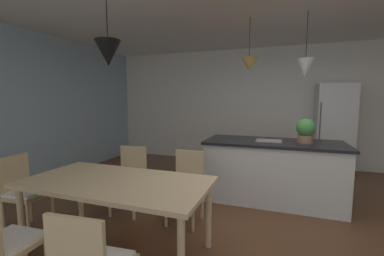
{
  "coord_description": "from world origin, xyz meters",
  "views": [
    {
      "loc": [
        0.04,
        -2.83,
        1.51
      ],
      "look_at": [
        -1.0,
        0.1,
        1.15
      ],
      "focal_mm": 23.22,
      "sensor_mm": 36.0,
      "label": 1
    }
  ],
  "objects": [
    {
      "name": "pendant_over_island_main",
      "position": [
        -0.41,
        0.97,
        2.03
      ],
      "size": [
        0.24,
        0.24,
        0.76
      ],
      "color": "black"
    },
    {
      "name": "chair_far_right",
      "position": [
        -1.02,
        -0.06,
        0.47
      ],
      "size": [
        0.41,
        0.41,
        0.87
      ],
      "color": "tan",
      "rests_on": "ground_plane"
    },
    {
      "name": "wall_back_kitchen",
      "position": [
        0.0,
        3.26,
        1.35
      ],
      "size": [
        10.0,
        0.12,
        2.7
      ],
      "primitive_type": "cube",
      "color": "white",
      "rests_on": "ground_plane"
    },
    {
      "name": "window_wall_left_glazing",
      "position": [
        -4.06,
        0.0,
        1.35
      ],
      "size": [
        0.06,
        8.4,
        2.7
      ],
      "primitive_type": "cube",
      "color": "#9EB7C6",
      "rests_on": "ground_plane"
    },
    {
      "name": "pendant_over_island_aux",
      "position": [
        0.35,
        0.97,
        1.94
      ],
      "size": [
        0.22,
        0.22,
        0.89
      ],
      "color": "black"
    },
    {
      "name": "ground_plane",
      "position": [
        0.0,
        0.0,
        -0.02
      ],
      "size": [
        10.0,
        8.4,
        0.04
      ],
      "primitive_type": "cube",
      "color": "brown"
    },
    {
      "name": "refrigerator",
      "position": [
        1.09,
        2.86,
        0.91
      ],
      "size": [
        0.68,
        0.67,
        1.83
      ],
      "color": "silver",
      "rests_on": "ground_plane"
    },
    {
      "name": "kitchen_island",
      "position": [
        -0.03,
        0.97,
        0.46
      ],
      "size": [
        1.97,
        0.86,
        0.91
      ],
      "color": "silver",
      "rests_on": "ground_plane"
    },
    {
      "name": "dining_table",
      "position": [
        -1.42,
        -0.88,
        0.66
      ],
      "size": [
        1.8,
        0.9,
        0.73
      ],
      "color": "#D1B284",
      "rests_on": "ground_plane"
    },
    {
      "name": "chair_far_left",
      "position": [
        -1.83,
        -0.06,
        0.47
      ],
      "size": [
        0.44,
        0.44,
        0.87
      ],
      "color": "tan",
      "rests_on": "ground_plane"
    },
    {
      "name": "pendant_over_table",
      "position": [
        -1.37,
        -1.01,
        1.91
      ],
      "size": [
        0.22,
        0.22,
        0.9
      ],
      "color": "black"
    },
    {
      "name": "chair_near_left",
      "position": [
        -1.83,
        -1.7,
        0.47
      ],
      "size": [
        0.43,
        0.43,
        0.87
      ],
      "color": "tan",
      "rests_on": "ground_plane"
    },
    {
      "name": "chair_window_end",
      "position": [
        -2.7,
        -0.88,
        0.47
      ],
      "size": [
        0.44,
        0.44,
        0.87
      ],
      "color": "tan",
      "rests_on": "ground_plane"
    },
    {
      "name": "potted_plant_on_island",
      "position": [
        0.39,
        0.97,
        1.08
      ],
      "size": [
        0.26,
        0.26,
        0.35
      ],
      "color": "#8C664C",
      "rests_on": "kitchen_island"
    }
  ]
}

